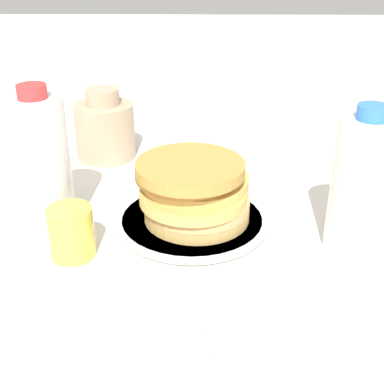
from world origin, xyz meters
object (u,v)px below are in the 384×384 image
juice_glass (71,232)px  water_bottle_mid (42,165)px  pancake_stack (194,190)px  cream_jug (105,128)px  water_bottle_near (361,186)px  plate (192,220)px

juice_glass → water_bottle_mid: bearing=-144.6°
pancake_stack → cream_jug: (-0.26, -0.17, -0.00)m
pancake_stack → juice_glass: size_ratio=2.41×
cream_jug → water_bottle_near: 0.50m
pancake_stack → cream_jug: cream_jug is taller
plate → cream_jug: cream_jug is taller
plate → pancake_stack: size_ratio=1.34×
plate → water_bottle_near: water_bottle_near is taller
pancake_stack → water_bottle_mid: bearing=-87.0°
water_bottle_near → water_bottle_mid: size_ratio=0.96×
plate → water_bottle_mid: water_bottle_mid is taller
pancake_stack → plate: bearing=-97.4°
plate → water_bottle_near: bearing=74.5°
water_bottle_near → juice_glass: bearing=-86.9°
pancake_stack → water_bottle_mid: (0.01, -0.21, 0.04)m
pancake_stack → water_bottle_mid: water_bottle_mid is taller
plate → water_bottle_mid: size_ratio=1.05×
plate → juice_glass: juice_glass is taller
plate → water_bottle_mid: 0.23m
pancake_stack → cream_jug: bearing=-146.7°
juice_glass → water_bottle_mid: (-0.07, -0.05, 0.06)m
plate → juice_glass: size_ratio=3.22×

